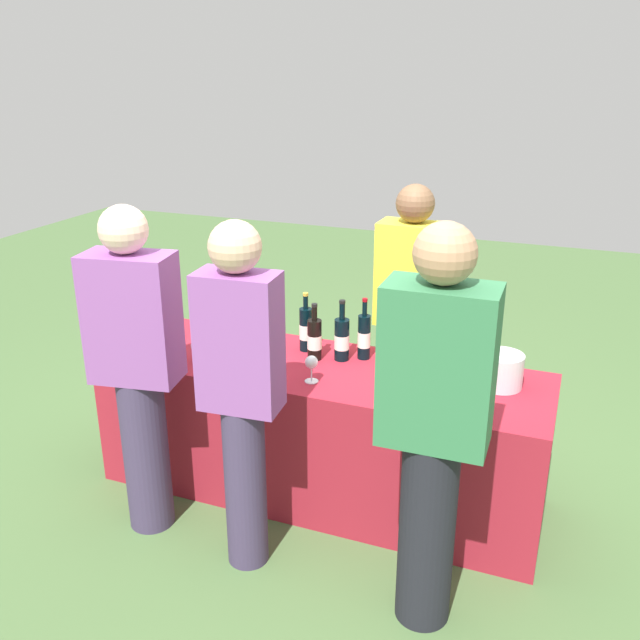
# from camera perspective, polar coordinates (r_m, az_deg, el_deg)

# --- Properties ---
(ground_plane) EXTENTS (12.00, 12.00, 0.00)m
(ground_plane) POSITION_cam_1_polar(r_m,az_deg,el_deg) (3.88, 0.00, -13.78)
(ground_plane) COLOR #476638
(tasting_table) EXTENTS (2.31, 0.69, 0.74)m
(tasting_table) POSITION_cam_1_polar(r_m,az_deg,el_deg) (3.68, 0.00, -9.05)
(tasting_table) COLOR maroon
(tasting_table) RESTS_ON ground_plane
(wine_bottle_0) EXTENTS (0.07, 0.07, 0.30)m
(wine_bottle_0) POSITION_cam_1_polar(r_m,az_deg,el_deg) (3.93, -9.38, 0.32)
(wine_bottle_0) COLOR black
(wine_bottle_0) RESTS_ON tasting_table
(wine_bottle_1) EXTENTS (0.07, 0.07, 0.32)m
(wine_bottle_1) POSITION_cam_1_polar(r_m,az_deg,el_deg) (3.66, -1.18, -0.74)
(wine_bottle_1) COLOR black
(wine_bottle_1) RESTS_ON tasting_table
(wine_bottle_2) EXTENTS (0.07, 0.07, 0.30)m
(wine_bottle_2) POSITION_cam_1_polar(r_m,az_deg,el_deg) (3.55, -0.45, -1.58)
(wine_bottle_2) COLOR black
(wine_bottle_2) RESTS_ON tasting_table
(wine_bottle_3) EXTENTS (0.08, 0.08, 0.33)m
(wine_bottle_3) POSITION_cam_1_polar(r_m,az_deg,el_deg) (3.55, 1.82, -1.56)
(wine_bottle_3) COLOR black
(wine_bottle_3) RESTS_ON tasting_table
(wine_bottle_4) EXTENTS (0.07, 0.07, 0.33)m
(wine_bottle_4) POSITION_cam_1_polar(r_m,az_deg,el_deg) (3.56, 3.67, -1.36)
(wine_bottle_4) COLOR black
(wine_bottle_4) RESTS_ON tasting_table
(wine_bottle_5) EXTENTS (0.07, 0.07, 0.32)m
(wine_bottle_5) POSITION_cam_1_polar(r_m,az_deg,el_deg) (3.50, 6.53, -1.98)
(wine_bottle_5) COLOR black
(wine_bottle_5) RESTS_ON tasting_table
(wine_glass_0) EXTENTS (0.07, 0.07, 0.13)m
(wine_glass_0) POSITION_cam_1_polar(r_m,az_deg,el_deg) (3.57, -10.10, -2.17)
(wine_glass_0) COLOR silver
(wine_glass_0) RESTS_ON tasting_table
(wine_glass_1) EXTENTS (0.06, 0.06, 0.14)m
(wine_glass_1) POSITION_cam_1_polar(r_m,az_deg,el_deg) (3.53, -6.27, -2.06)
(wine_glass_1) COLOR silver
(wine_glass_1) RESTS_ON tasting_table
(wine_glass_2) EXTENTS (0.07, 0.07, 0.13)m
(wine_glass_2) POSITION_cam_1_polar(r_m,az_deg,el_deg) (3.31, -0.71, -3.62)
(wine_glass_2) COLOR silver
(wine_glass_2) RESTS_ON tasting_table
(wine_glass_3) EXTENTS (0.07, 0.07, 0.14)m
(wine_glass_3) POSITION_cam_1_polar(r_m,az_deg,el_deg) (3.18, 9.32, -4.79)
(wine_glass_3) COLOR silver
(wine_glass_3) RESTS_ON tasting_table
(ice_bucket) EXTENTS (0.21, 0.21, 0.16)m
(ice_bucket) POSITION_cam_1_polar(r_m,az_deg,el_deg) (3.38, 14.74, -4.04)
(ice_bucket) COLOR silver
(ice_bucket) RESTS_ON tasting_table
(server_pouring) EXTENTS (0.39, 0.22, 1.58)m
(server_pouring) POSITION_cam_1_polar(r_m,az_deg,el_deg) (3.96, 7.46, 0.73)
(server_pouring) COLOR #3F3351
(server_pouring) RESTS_ON ground_plane
(guest_0) EXTENTS (0.43, 0.28, 1.62)m
(guest_0) POSITION_cam_1_polar(r_m,az_deg,el_deg) (3.31, -14.90, -3.52)
(guest_0) COLOR #3F3351
(guest_0) RESTS_ON ground_plane
(guest_1) EXTENTS (0.36, 0.22, 1.61)m
(guest_1) POSITION_cam_1_polar(r_m,az_deg,el_deg) (2.96, -6.54, -5.48)
(guest_1) COLOR #3F3351
(guest_1) RESTS_ON ground_plane
(guest_2) EXTENTS (0.41, 0.23, 1.68)m
(guest_2) POSITION_cam_1_polar(r_m,az_deg,el_deg) (2.66, 9.40, -8.37)
(guest_2) COLOR black
(guest_2) RESTS_ON ground_plane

